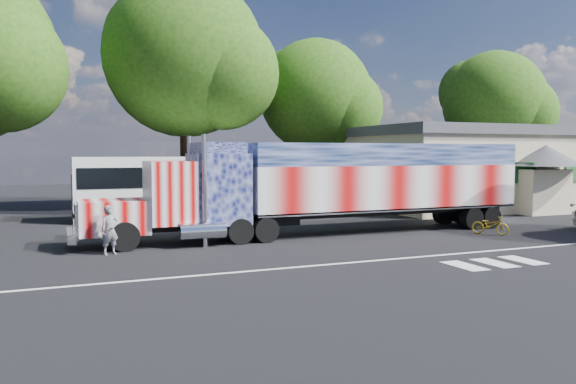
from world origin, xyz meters
name	(u,v)px	position (x,y,z in m)	size (l,w,h in m)	color
ground	(318,248)	(0.00, 0.00, 0.00)	(100.00, 100.00, 0.00)	black
lane_markings	(416,262)	(1.71, -3.77, 0.01)	(30.00, 2.67, 0.01)	silver
semi_truck	(335,184)	(2.23, 3.01, 2.19)	(19.91, 3.15, 4.25)	black
coach_bus	(184,186)	(-2.61, 11.71, 1.72)	(11.44, 2.66, 3.33)	white
hall_building	(513,166)	(19.92, 10.86, 2.62)	(22.40, 12.80, 5.20)	beige
woman	(110,230)	(-7.34, 1.50, 0.86)	(0.63, 0.41, 1.72)	slate
bicycle	(490,225)	(8.36, 0.23, 0.42)	(0.55, 1.58, 0.83)	gold
tree_far_ne	(496,103)	(24.73, 17.94, 7.68)	(8.80, 8.38, 11.93)	black
tree_n_mid	(188,58)	(-1.33, 16.18, 9.45)	(10.45, 9.96, 14.49)	black
tree_ne_a	(317,96)	(8.08, 17.24, 7.51)	(8.30, 7.90, 11.51)	black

